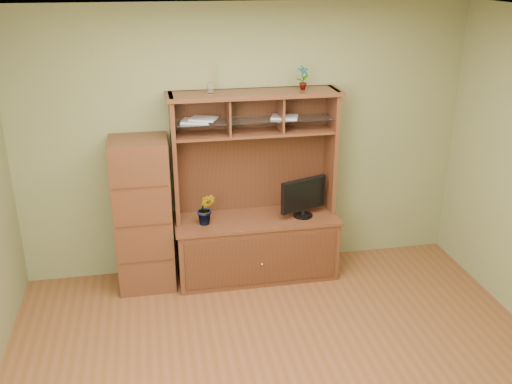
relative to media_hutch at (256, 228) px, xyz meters
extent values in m
cube|color=white|center=(-0.06, -1.73, 2.19)|extent=(4.50, 4.00, 0.02)
cube|color=olive|center=(-0.06, 0.28, 0.83)|extent=(4.50, 0.02, 2.70)
cube|color=#3F2212|center=(0.00, -0.02, -0.21)|extent=(1.60, 0.55, 0.62)
cube|color=#38190F|center=(0.00, -0.30, -0.21)|extent=(1.50, 0.01, 0.50)
sphere|color=silver|center=(0.00, -0.32, -0.24)|extent=(0.02, 0.02, 0.02)
cube|color=#3F2212|center=(0.00, -0.02, 0.11)|extent=(1.64, 0.59, 0.03)
cube|color=#3F2212|center=(-0.78, 0.08, 0.75)|extent=(0.04, 0.35, 1.25)
cube|color=#3F2212|center=(0.78, 0.08, 0.75)|extent=(0.04, 0.35, 1.25)
cube|color=#38190F|center=(0.00, 0.24, 0.75)|extent=(1.52, 0.02, 1.25)
cube|color=#3F2212|center=(0.00, 0.08, 1.36)|extent=(1.66, 0.40, 0.04)
cube|color=#3F2212|center=(0.00, 0.08, 0.98)|extent=(1.52, 0.32, 0.02)
cube|color=#3F2212|center=(-0.25, 0.08, 1.16)|extent=(0.02, 0.31, 0.35)
cube|color=#3F2212|center=(0.25, 0.08, 1.16)|extent=(0.02, 0.31, 0.35)
cube|color=silver|center=(0.00, 0.07, 1.11)|extent=(1.50, 0.27, 0.01)
cylinder|color=black|center=(0.47, -0.08, 0.14)|extent=(0.19, 0.19, 0.02)
cylinder|color=black|center=(0.47, -0.08, 0.18)|extent=(0.04, 0.04, 0.06)
cube|color=black|center=(0.47, -0.08, 0.36)|extent=(0.49, 0.21, 0.33)
imported|color=#2D501B|center=(-0.51, -0.08, 0.29)|extent=(0.21, 0.18, 0.32)
imported|color=#336623|center=(0.47, 0.08, 1.49)|extent=(0.14, 0.12, 0.23)
cylinder|color=silver|center=(-0.41, 0.08, 1.43)|extent=(0.06, 0.06, 0.10)
cylinder|color=olive|center=(-0.41, 0.08, 1.57)|extent=(0.04, 0.04, 0.18)
cube|color=#B7B7BC|center=(-0.56, 0.08, 1.12)|extent=(0.31, 0.26, 0.02)
cube|color=#B7B7BC|center=(-0.49, 0.08, 1.14)|extent=(0.29, 0.27, 0.02)
cube|color=#B7B7BC|center=(0.29, 0.08, 1.12)|extent=(0.30, 0.27, 0.02)
cube|color=#3F2212|center=(-1.11, 0.01, 0.24)|extent=(0.54, 0.49, 1.52)
cube|color=#38190F|center=(-1.11, -0.24, -0.14)|extent=(0.50, 0.01, 0.02)
cube|color=#38190F|center=(-1.11, -0.24, 0.24)|extent=(0.50, 0.01, 0.01)
cube|color=#38190F|center=(-1.11, -0.24, 0.62)|extent=(0.50, 0.01, 0.02)
camera|label=1|loc=(-0.98, -5.13, 2.49)|focal=40.00mm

